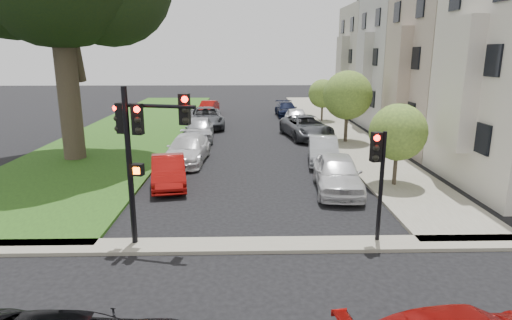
{
  "coord_description": "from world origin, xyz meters",
  "views": [
    {
      "loc": [
        -0.37,
        -10.05,
        5.77
      ],
      "look_at": [
        0.0,
        5.0,
        2.0
      ],
      "focal_mm": 30.0,
      "sensor_mm": 36.0,
      "label": 1
    }
  ],
  "objects_px": {
    "small_tree_c": "(323,94)",
    "car_parked_0": "(338,173)",
    "traffic_signal_secondary": "(378,167)",
    "car_parked_4": "(286,109)",
    "car_parked_9": "(208,107)",
    "car_parked_3": "(296,118)",
    "car_parked_5": "(169,171)",
    "small_tree_b": "(348,95)",
    "car_parked_7": "(200,129)",
    "car_parked_1": "(323,150)",
    "car_parked_2": "(306,127)",
    "car_parked_6": "(188,149)",
    "small_tree_a": "(398,132)",
    "car_parked_8": "(206,118)",
    "traffic_signal_main": "(141,139)"
  },
  "relations": [
    {
      "from": "small_tree_c",
      "to": "car_parked_0",
      "type": "distance_m",
      "value": 19.25
    },
    {
      "from": "traffic_signal_secondary",
      "to": "car_parked_0",
      "type": "bearing_deg",
      "value": 90.62
    },
    {
      "from": "car_parked_4",
      "to": "car_parked_9",
      "type": "height_order",
      "value": "car_parked_4"
    },
    {
      "from": "car_parked_3",
      "to": "car_parked_4",
      "type": "height_order",
      "value": "car_parked_3"
    },
    {
      "from": "car_parked_5",
      "to": "small_tree_c",
      "type": "bearing_deg",
      "value": 50.47
    },
    {
      "from": "car_parked_4",
      "to": "small_tree_c",
      "type": "bearing_deg",
      "value": -53.86
    },
    {
      "from": "small_tree_b",
      "to": "car_parked_3",
      "type": "distance_m",
      "value": 6.98
    },
    {
      "from": "car_parked_7",
      "to": "car_parked_5",
      "type": "bearing_deg",
      "value": -95.17
    },
    {
      "from": "small_tree_b",
      "to": "traffic_signal_secondary",
      "type": "distance_m",
      "value": 15.48
    },
    {
      "from": "car_parked_1",
      "to": "car_parked_2",
      "type": "relative_size",
      "value": 0.76
    },
    {
      "from": "car_parked_6",
      "to": "car_parked_9",
      "type": "distance_m",
      "value": 18.96
    },
    {
      "from": "car_parked_0",
      "to": "car_parked_3",
      "type": "relative_size",
      "value": 1.04
    },
    {
      "from": "small_tree_a",
      "to": "car_parked_7",
      "type": "relative_size",
      "value": 0.8
    },
    {
      "from": "car_parked_7",
      "to": "car_parked_9",
      "type": "height_order",
      "value": "car_parked_7"
    },
    {
      "from": "traffic_signal_secondary",
      "to": "car_parked_9",
      "type": "relative_size",
      "value": 0.92
    },
    {
      "from": "car_parked_8",
      "to": "car_parked_9",
      "type": "distance_m",
      "value": 7.77
    },
    {
      "from": "car_parked_1",
      "to": "car_parked_7",
      "type": "relative_size",
      "value": 0.92
    },
    {
      "from": "car_parked_2",
      "to": "car_parked_4",
      "type": "bearing_deg",
      "value": 81.56
    },
    {
      "from": "traffic_signal_main",
      "to": "car_parked_4",
      "type": "bearing_deg",
      "value": 76.0
    },
    {
      "from": "small_tree_c",
      "to": "car_parked_6",
      "type": "height_order",
      "value": "small_tree_c"
    },
    {
      "from": "small_tree_c",
      "to": "car_parked_1",
      "type": "relative_size",
      "value": 0.85
    },
    {
      "from": "car_parked_1",
      "to": "car_parked_4",
      "type": "relative_size",
      "value": 0.94
    },
    {
      "from": "car_parked_1",
      "to": "car_parked_6",
      "type": "distance_m",
      "value": 7.31
    },
    {
      "from": "car_parked_0",
      "to": "car_parked_2",
      "type": "relative_size",
      "value": 0.83
    },
    {
      "from": "car_parked_1",
      "to": "car_parked_3",
      "type": "distance_m",
      "value": 11.23
    },
    {
      "from": "small_tree_c",
      "to": "car_parked_4",
      "type": "bearing_deg",
      "value": 128.4
    },
    {
      "from": "car_parked_0",
      "to": "car_parked_1",
      "type": "distance_m",
      "value": 4.9
    },
    {
      "from": "small_tree_b",
      "to": "car_parked_7",
      "type": "relative_size",
      "value": 1.02
    },
    {
      "from": "small_tree_c",
      "to": "car_parked_5",
      "type": "bearing_deg",
      "value": -119.01
    },
    {
      "from": "small_tree_c",
      "to": "car_parked_2",
      "type": "xyz_separation_m",
      "value": [
        -2.35,
        -7.14,
        -1.64
      ]
    },
    {
      "from": "car_parked_2",
      "to": "car_parked_9",
      "type": "height_order",
      "value": "car_parked_2"
    },
    {
      "from": "traffic_signal_main",
      "to": "car_parked_7",
      "type": "height_order",
      "value": "traffic_signal_main"
    },
    {
      "from": "traffic_signal_main",
      "to": "car_parked_4",
      "type": "height_order",
      "value": "traffic_signal_main"
    },
    {
      "from": "car_parked_0",
      "to": "car_parked_1",
      "type": "xyz_separation_m",
      "value": [
        0.25,
        4.9,
        -0.09
      ]
    },
    {
      "from": "car_parked_3",
      "to": "car_parked_8",
      "type": "bearing_deg",
      "value": -179.65
    },
    {
      "from": "small_tree_c",
      "to": "car_parked_5",
      "type": "height_order",
      "value": "small_tree_c"
    },
    {
      "from": "car_parked_6",
      "to": "small_tree_b",
      "type": "bearing_deg",
      "value": 30.28
    },
    {
      "from": "car_parked_4",
      "to": "car_parked_6",
      "type": "height_order",
      "value": "car_parked_6"
    },
    {
      "from": "car_parked_9",
      "to": "traffic_signal_main",
      "type": "bearing_deg",
      "value": -79.7
    },
    {
      "from": "car_parked_4",
      "to": "small_tree_b",
      "type": "bearing_deg",
      "value": -79.79
    },
    {
      "from": "car_parked_8",
      "to": "small_tree_b",
      "type": "bearing_deg",
      "value": -41.24
    },
    {
      "from": "small_tree_c",
      "to": "car_parked_5",
      "type": "relative_size",
      "value": 0.89
    },
    {
      "from": "small_tree_c",
      "to": "car_parked_0",
      "type": "relative_size",
      "value": 0.78
    },
    {
      "from": "car_parked_1",
      "to": "car_parked_4",
      "type": "bearing_deg",
      "value": 97.94
    },
    {
      "from": "traffic_signal_main",
      "to": "car_parked_8",
      "type": "distance_m",
      "value": 21.71
    },
    {
      "from": "car_parked_7",
      "to": "small_tree_b",
      "type": "bearing_deg",
      "value": -10.33
    },
    {
      "from": "small_tree_b",
      "to": "car_parked_0",
      "type": "bearing_deg",
      "value": -104.81
    },
    {
      "from": "car_parked_0",
      "to": "car_parked_3",
      "type": "bearing_deg",
      "value": 94.82
    },
    {
      "from": "traffic_signal_main",
      "to": "car_parked_9",
      "type": "relative_size",
      "value": 1.26
    },
    {
      "from": "traffic_signal_main",
      "to": "car_parked_0",
      "type": "height_order",
      "value": "traffic_signal_main"
    }
  ]
}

